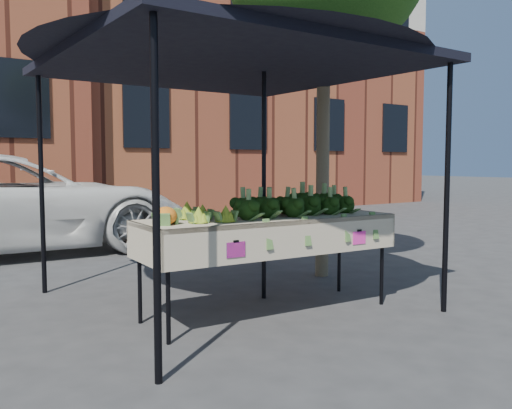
# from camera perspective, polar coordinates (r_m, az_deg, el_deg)

# --- Properties ---
(ground) EXTENTS (90.00, 90.00, 0.00)m
(ground) POSITION_cam_1_polar(r_m,az_deg,el_deg) (5.11, 1.13, -11.41)
(ground) COLOR #313134
(table) EXTENTS (2.44, 0.93, 0.90)m
(table) POSITION_cam_1_polar(r_m,az_deg,el_deg) (5.01, 1.31, -6.43)
(table) COLOR #B8AE95
(table) RESTS_ON ground
(canopy) EXTENTS (3.16, 3.16, 2.74)m
(canopy) POSITION_cam_1_polar(r_m,az_deg,el_deg) (5.35, -2.72, 4.17)
(canopy) COLOR black
(canopy) RESTS_ON ground
(broccoli_heap) EXTENTS (1.47, 0.57, 0.26)m
(broccoli_heap) POSITION_cam_1_polar(r_m,az_deg,el_deg) (5.15, 4.08, 0.37)
(broccoli_heap) COLOR black
(broccoli_heap) RESTS_ON table
(romanesco_cluster) EXTENTS (0.43, 0.57, 0.20)m
(romanesco_cluster) POSITION_cam_1_polar(r_m,az_deg,el_deg) (4.61, -5.64, -0.50)
(romanesco_cluster) COLOR #93A527
(romanesco_cluster) RESTS_ON table
(cauliflower_pair) EXTENTS (0.20, 0.20, 0.18)m
(cauliflower_pair) POSITION_cam_1_polar(r_m,az_deg,el_deg) (4.36, -9.52, -0.95)
(cauliflower_pair) COLOR orange
(cauliflower_pair) RESTS_ON table
(vehicle) EXTENTS (1.59, 2.57, 5.49)m
(vehicle) POSITION_cam_1_polar(r_m,az_deg,el_deg) (9.20, -25.10, 12.46)
(vehicle) COLOR white
(vehicle) RESTS_ON ground
(street_tree) EXTENTS (2.35, 2.35, 4.63)m
(street_tree) POSITION_cam_1_polar(r_m,az_deg,el_deg) (6.70, 7.13, 12.29)
(street_tree) COLOR #1E4C14
(street_tree) RESTS_ON ground
(building_right) EXTENTS (12.00, 8.00, 8.50)m
(building_right) POSITION_cam_1_polar(r_m,az_deg,el_deg) (19.42, -3.86, 12.90)
(building_right) COLOR brown
(building_right) RESTS_ON ground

